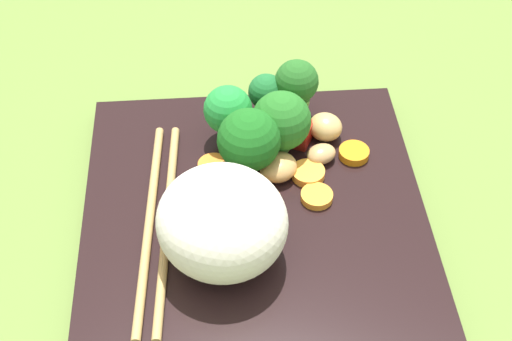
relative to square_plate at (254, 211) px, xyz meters
The scene contains 19 objects.
ground_plane 1.91cm from the square_plate, ahead, with size 110.00×110.00×2.00cm, color olive.
square_plate is the anchor object (origin of this frame).
rice_mound 7.35cm from the square_plate, 31.01° to the right, with size 9.79×10.11×7.62cm, color white.
broccoli_floret_0 12.58cm from the square_plate, 154.64° to the left, with size 3.99×3.99×6.12cm.
broccoli_floret_1 8.10cm from the square_plate, 154.19° to the left, with size 5.22×5.22×6.17cm.
broccoli_floret_2 11.61cm from the square_plate, 168.10° to the left, with size 3.28×3.28×4.63cm.
broccoli_floret_3 9.26cm from the square_plate, behind, with size 4.30×4.30×5.68cm.
broccoli_floret_4 5.91cm from the square_plate, behind, with size 5.37×5.37×6.48cm.
carrot_slice_0 5.61cm from the square_plate, 146.10° to the right, with size 2.69×2.69×0.54cm, color orange.
carrot_slice_1 1.80cm from the square_plate, 105.73° to the left, with size 2.03×2.03×0.78cm, color orange.
carrot_slice_2 10.52cm from the square_plate, 116.46° to the left, with size 2.67×2.67×0.74cm, color orange.
carrot_slice_3 5.39cm from the square_plate, 91.46° to the left, with size 2.69×2.69×0.63cm, color orange.
carrot_slice_4 5.76cm from the square_plate, 118.22° to the left, with size 2.87×2.87×0.75cm, color orange.
pepper_chunk_0 9.92cm from the square_plate, 159.35° to the left, with size 2.12×2.11×1.28cm, color red.
pepper_chunk_1 8.82cm from the square_plate, 145.37° to the left, with size 2.42×1.88×1.83cm, color red.
chicken_piece_0 4.33cm from the square_plate, 141.80° to the left, with size 3.40×3.06×1.95cm, color tan.
chicken_piece_1 7.98cm from the square_plate, 125.12° to the left, with size 2.67×2.10×1.48cm, color tan.
chicken_piece_2 10.58cm from the square_plate, 135.75° to the left, with size 3.08×2.90×2.32cm, color tan.
chopstick_pair 8.13cm from the square_plate, 79.81° to the right, with size 21.86×4.20×0.72cm.
Camera 1 is at (39.49, -4.18, 46.89)cm, focal length 50.83 mm.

